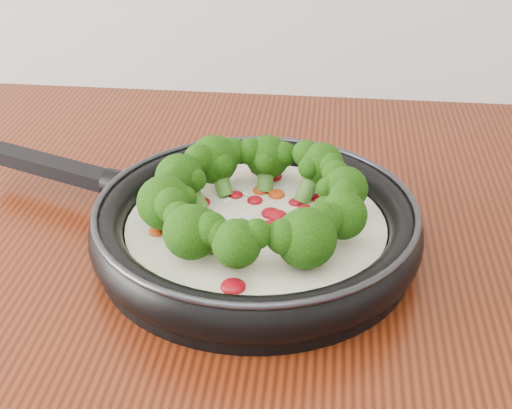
# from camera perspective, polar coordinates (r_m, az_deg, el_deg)

# --- Properties ---
(skillet) EXTENTS (0.49, 0.39, 0.08)m
(skillet) POSITION_cam_1_polar(r_m,az_deg,el_deg) (0.65, -0.29, -1.31)
(skillet) COLOR black
(skillet) RESTS_ON counter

